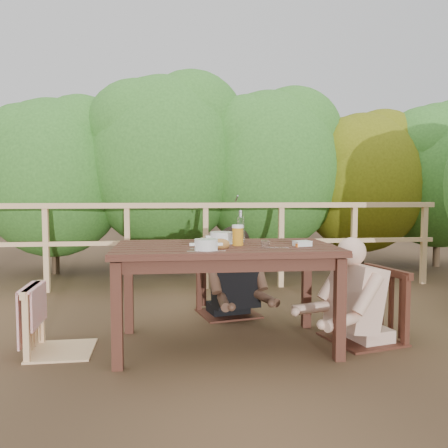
{
  "coord_description": "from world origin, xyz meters",
  "views": [
    {
      "loc": [
        -0.37,
        -3.3,
        1.14
      ],
      "look_at": [
        0.0,
        0.05,
        0.9
      ],
      "focal_mm": 36.7,
      "sensor_mm": 36.0,
      "label": 1
    }
  ],
  "objects": [
    {
      "name": "ground",
      "position": [
        0.0,
        0.0,
        0.0
      ],
      "size": [
        60.0,
        60.0,
        0.0
      ],
      "primitive_type": "plane",
      "color": "brown",
      "rests_on": "ground"
    },
    {
      "name": "table",
      "position": [
        0.0,
        0.0,
        0.37
      ],
      "size": [
        1.59,
        0.89,
        0.73
      ],
      "primitive_type": "cube",
      "color": "#3C1D14",
      "rests_on": "ground"
    },
    {
      "name": "chair_left",
      "position": [
        -1.17,
        -0.01,
        0.45
      ],
      "size": [
        0.46,
        0.46,
        0.91
      ],
      "primitive_type": "cube",
      "rotation": [
        0.0,
        0.0,
        1.6
      ],
      "color": "#DDAD79",
      "rests_on": "ground"
    },
    {
      "name": "chair_far",
      "position": [
        0.13,
        0.85,
        0.51
      ],
      "size": [
        0.61,
        0.61,
        1.03
      ],
      "primitive_type": "cube",
      "rotation": [
        0.0,
        0.0,
        0.23
      ],
      "color": "#3C1D14",
      "rests_on": "ground"
    },
    {
      "name": "chair_right",
      "position": [
        1.06,
        -0.0,
        0.52
      ],
      "size": [
        0.63,
        0.63,
        1.04
      ],
      "primitive_type": "cube",
      "rotation": [
        0.0,
        0.0,
        -1.32
      ],
      "color": "#3C1D14",
      "rests_on": "ground"
    },
    {
      "name": "woman",
      "position": [
        0.13,
        0.87,
        0.63
      ],
      "size": [
        0.64,
        0.73,
        1.26
      ],
      "primitive_type": null,
      "rotation": [
        0.0,
        0.0,
        3.37
      ],
      "color": "black",
      "rests_on": "ground"
    },
    {
      "name": "diner_right",
      "position": [
        1.09,
        -0.0,
        0.66
      ],
      "size": [
        0.76,
        0.67,
        1.31
      ],
      "primitive_type": null,
      "rotation": [
        0.0,
        0.0,
        1.82
      ],
      "color": "#D8AC94",
      "rests_on": "ground"
    },
    {
      "name": "railing",
      "position": [
        0.0,
        2.0,
        0.51
      ],
      "size": [
        5.6,
        0.1,
        1.01
      ],
      "primitive_type": "cube",
      "color": "#DDAD79",
      "rests_on": "ground"
    },
    {
      "name": "hedge_row",
      "position": [
        0.4,
        3.2,
        1.9
      ],
      "size": [
        6.6,
        1.6,
        3.8
      ],
      "primitive_type": null,
      "color": "#306322",
      "rests_on": "ground"
    },
    {
      "name": "soup_near",
      "position": [
        -0.16,
        -0.27,
        0.78
      ],
      "size": [
        0.27,
        0.27,
        0.09
      ],
      "primitive_type": "cylinder",
      "color": "white",
      "rests_on": "table"
    },
    {
      "name": "soup_far",
      "position": [
        -0.01,
        0.17,
        0.78
      ],
      "size": [
        0.29,
        0.29,
        0.1
      ],
      "primitive_type": "cylinder",
      "color": "silver",
      "rests_on": "table"
    },
    {
      "name": "bread_roll",
      "position": [
        -0.05,
        -0.17,
        0.77
      ],
      "size": [
        0.14,
        0.1,
        0.08
      ],
      "primitive_type": "ellipsoid",
      "color": "#985B33",
      "rests_on": "table"
    },
    {
      "name": "beer_glass",
      "position": [
        0.09,
        -0.02,
        0.82
      ],
      "size": [
        0.08,
        0.08,
        0.16
      ],
      "primitive_type": "cylinder",
      "color": "gold",
      "rests_on": "table"
    },
    {
      "name": "bottle",
      "position": [
        0.14,
        0.16,
        0.87
      ],
      "size": [
        0.06,
        0.06,
        0.26
      ],
      "primitive_type": "cylinder",
      "color": "white",
      "rests_on": "table"
    },
    {
      "name": "tumbler",
      "position": [
        0.26,
        -0.23,
        0.77
      ],
      "size": [
        0.06,
        0.06,
        0.07
      ],
      "primitive_type": "cylinder",
      "color": "white",
      "rests_on": "table"
    },
    {
      "name": "butter_tub",
      "position": [
        0.55,
        -0.13,
        0.76
      ],
      "size": [
        0.14,
        0.12,
        0.05
      ],
      "primitive_type": "cube",
      "rotation": [
        0.0,
        0.0,
        0.26
      ],
      "color": "white",
      "rests_on": "table"
    }
  ]
}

